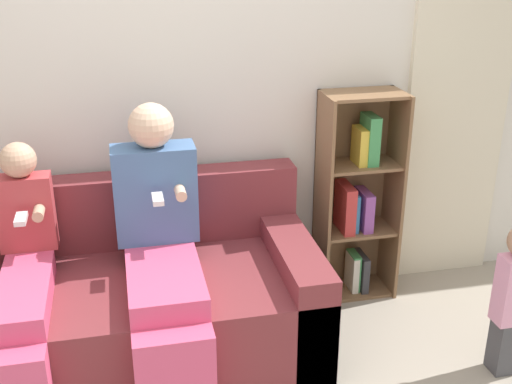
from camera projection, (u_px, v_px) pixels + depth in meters
The scene contains 6 objects.
back_wall at pixel (172, 80), 3.30m from camera, with size 10.00×0.06×2.55m.
curtain_panel at pixel (459, 92), 3.63m from camera, with size 0.61×0.04×2.27m.
couch at pixel (131, 304), 3.16m from camera, with size 1.82×0.92×0.83m.
adult_seated at pixel (161, 243), 2.98m from camera, with size 0.40×0.87×1.25m.
child_seated at pixel (24, 282), 2.84m from camera, with size 0.26×0.87×1.09m.
bookshelf at pixel (356, 200), 3.62m from camera, with size 0.44×0.28×1.20m.
Camera 1 is at (-0.29, -2.24, 2.00)m, focal length 45.00 mm.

